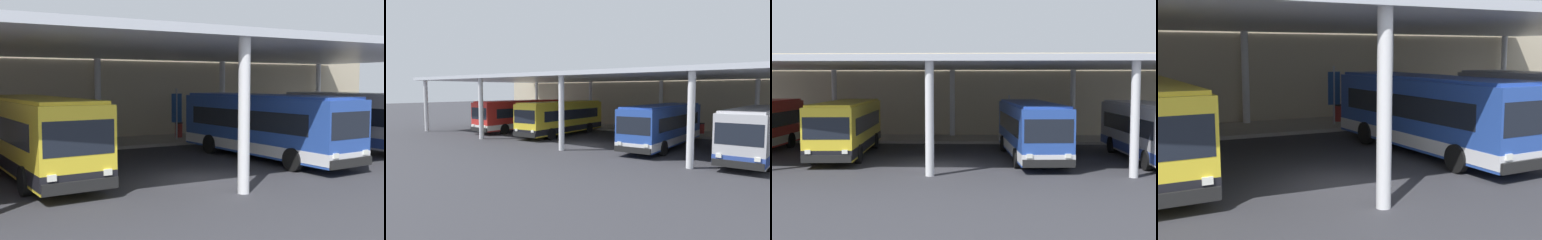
{
  "view_description": "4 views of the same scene",
  "coord_description": "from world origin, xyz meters",
  "views": [
    {
      "loc": [
        -9.18,
        -15.63,
        3.77
      ],
      "look_at": [
        1.85,
        4.53,
        1.94
      ],
      "focal_mm": 44.52,
      "sensor_mm": 36.0,
      "label": 1
    },
    {
      "loc": [
        16.14,
        -20.97,
        4.24
      ],
      "look_at": [
        -3.13,
        3.31,
        1.59
      ],
      "focal_mm": 32.74,
      "sensor_mm": 36.0,
      "label": 2
    },
    {
      "loc": [
        2.52,
        -25.14,
        4.29
      ],
      "look_at": [
        1.36,
        2.67,
        2.19
      ],
      "focal_mm": 46.82,
      "sensor_mm": 36.0,
      "label": 3
    },
    {
      "loc": [
        -6.05,
        -13.46,
        4.12
      ],
      "look_at": [
        2.28,
        4.55,
        1.34
      ],
      "focal_mm": 45.37,
      "sensor_mm": 36.0,
      "label": 4
    }
  ],
  "objects": [
    {
      "name": "bus_second_bay",
      "position": [
        -5.61,
        4.0,
        1.66
      ],
      "size": [
        3.29,
        10.69,
        3.17
      ],
      "color": "yellow",
      "rests_on": "ground"
    },
    {
      "name": "ground_plane",
      "position": [
        0.0,
        0.0,
        0.0
      ],
      "size": [
        200.0,
        200.0,
        0.0
      ],
      "primitive_type": "plane",
      "color": "#333338"
    },
    {
      "name": "canopy_shelter",
      "position": [
        0.0,
        5.5,
        5.29
      ],
      "size": [
        40.0,
        17.0,
        5.55
      ],
      "color": "silver",
      "rests_on": "ground"
    },
    {
      "name": "platform_kerb",
      "position": [
        0.0,
        11.75,
        0.09
      ],
      "size": [
        42.0,
        4.5,
        0.18
      ],
      "primitive_type": "cube",
      "color": "gray",
      "rests_on": "ground"
    },
    {
      "name": "bus_middle_bay",
      "position": [
        5.1,
        3.09,
        1.66
      ],
      "size": [
        3.27,
        10.68,
        3.17
      ],
      "color": "#284CA8",
      "rests_on": "ground"
    },
    {
      "name": "bus_far_bay",
      "position": [
        11.53,
        2.61,
        1.66
      ],
      "size": [
        2.95,
        10.6,
        3.17
      ],
      "color": "#B7B7BC",
      "rests_on": "ground"
    },
    {
      "name": "trash_bin",
      "position": [
        4.92,
        11.94,
        0.68
      ],
      "size": [
        0.52,
        0.52,
        0.98
      ],
      "color": "maroon",
      "rests_on": "platform_kerb"
    },
    {
      "name": "bus_nearest_bay",
      "position": [
        -11.47,
        4.12,
        1.66
      ],
      "size": [
        2.81,
        10.56,
        3.17
      ],
      "color": "red",
      "rests_on": "ground"
    },
    {
      "name": "banner_sign",
      "position": [
        4.26,
        10.94,
        1.98
      ],
      "size": [
        0.7,
        0.12,
        3.2
      ],
      "color": "#B2B2B7",
      "rests_on": "platform_kerb"
    },
    {
      "name": "bench_waiting",
      "position": [
        6.94,
        11.82,
        0.66
      ],
      "size": [
        1.8,
        0.45,
        0.92
      ],
      "color": "brown",
      "rests_on": "platform_kerb"
    },
    {
      "name": "station_building_facade",
      "position": [
        0.0,
        15.0,
        3.3
      ],
      "size": [
        48.0,
        1.6,
        6.6
      ],
      "primitive_type": "cube",
      "color": "#C1B293",
      "rests_on": "ground"
    }
  ]
}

